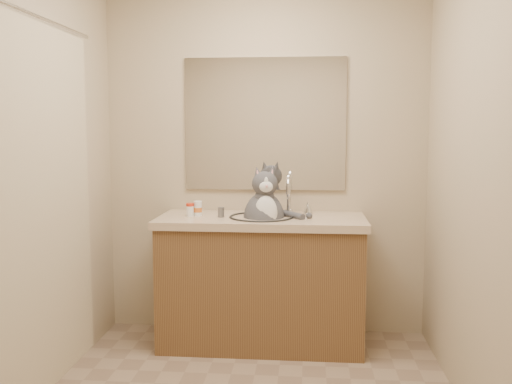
% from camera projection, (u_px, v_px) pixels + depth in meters
% --- Properties ---
extents(room, '(2.22, 2.52, 2.42)m').
position_uv_depth(room, '(245.00, 175.00, 2.70)').
color(room, gray).
rests_on(room, ground).
extents(vanity, '(1.34, 0.59, 1.12)m').
position_uv_depth(vanity, '(262.00, 278.00, 3.74)').
color(vanity, brown).
rests_on(vanity, ground).
extents(mirror, '(1.10, 0.02, 0.90)m').
position_uv_depth(mirror, '(265.00, 124.00, 3.90)').
color(mirror, white).
rests_on(mirror, room).
extents(shower_curtain, '(0.02, 1.30, 1.93)m').
position_uv_depth(shower_curtain, '(44.00, 205.00, 2.91)').
color(shower_curtain, beige).
rests_on(shower_curtain, ground).
extents(cat, '(0.43, 0.34, 0.54)m').
position_uv_depth(cat, '(265.00, 215.00, 3.68)').
color(cat, '#46454A').
rests_on(cat, vanity).
extents(pill_bottle_redcap, '(0.05, 0.05, 0.09)m').
position_uv_depth(pill_bottle_redcap, '(190.00, 210.00, 3.71)').
color(pill_bottle_redcap, white).
rests_on(pill_bottle_redcap, vanity).
extents(pill_bottle_orange, '(0.06, 0.06, 0.10)m').
position_uv_depth(pill_bottle_orange, '(198.00, 209.00, 3.74)').
color(pill_bottle_orange, white).
rests_on(pill_bottle_orange, vanity).
extents(grey_canister, '(0.05, 0.05, 0.07)m').
position_uv_depth(grey_canister, '(221.00, 212.00, 3.67)').
color(grey_canister, slate).
rests_on(grey_canister, vanity).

